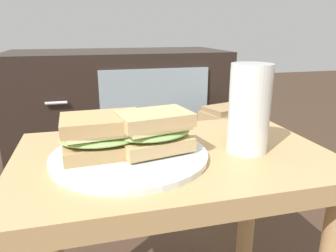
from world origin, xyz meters
The scene contains 7 objects.
side_table centered at (0.00, 0.00, 0.37)m, with size 0.56×0.36×0.46m.
tv_cabinet centered at (0.01, 0.95, 0.29)m, with size 0.96×0.46×0.58m.
plate centered at (-0.08, -0.01, 0.47)m, with size 0.27×0.27×0.01m, color silver.
sandwich_front centered at (-0.12, 0.00, 0.50)m, with size 0.15×0.11×0.07m.
sandwich_back centered at (-0.04, -0.01, 0.51)m, with size 0.14×0.11×0.07m.
beer_glass centered at (0.13, -0.03, 0.53)m, with size 0.07×0.07×0.16m.
paper_bag centered at (0.38, 0.54, 0.20)m, with size 0.24×0.19×0.40m.
Camera 1 is at (-0.14, -0.51, 0.67)m, focal length 33.78 mm.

